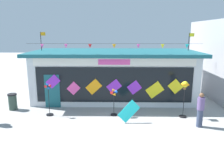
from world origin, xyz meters
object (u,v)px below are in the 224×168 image
at_px(wind_spinner_center_left, 185,90).
at_px(display_kite_on_ground, 129,111).
at_px(person_near_camera, 200,110).
at_px(wind_spinner_left, 114,99).
at_px(wind_spinner_far_left, 49,98).
at_px(trash_bin, 13,102).
at_px(kite_shop_building, 114,74).

distance_m(wind_spinner_center_left, display_kite_on_ground, 3.16).
height_order(wind_spinner_center_left, person_near_camera, wind_spinner_center_left).
bearing_deg(wind_spinner_center_left, wind_spinner_left, 177.43).
xyz_separation_m(wind_spinner_far_left, display_kite_on_ground, (4.27, -0.88, -0.39)).
relative_size(wind_spinner_far_left, display_kite_on_ground, 1.70).
relative_size(wind_spinner_center_left, display_kite_on_ground, 1.85).
bearing_deg(display_kite_on_ground, wind_spinner_far_left, 168.32).
xyz_separation_m(wind_spinner_far_left, wind_spinner_left, (3.51, 0.05, -0.01)).
bearing_deg(display_kite_on_ground, wind_spinner_left, 129.30).
xyz_separation_m(wind_spinner_far_left, person_near_camera, (7.62, -1.38, -0.11)).
xyz_separation_m(wind_spinner_far_left, trash_bin, (-2.41, 0.92, -0.48)).
relative_size(kite_shop_building, wind_spinner_center_left, 5.42).
bearing_deg(trash_bin, display_kite_on_ground, -15.12).
bearing_deg(wind_spinner_left, wind_spinner_far_left, -179.23).
bearing_deg(person_near_camera, wind_spinner_left, 48.96).
xyz_separation_m(wind_spinner_center_left, person_near_camera, (0.42, -1.26, -0.62)).
bearing_deg(kite_shop_building, wind_spinner_center_left, -44.11).
relative_size(kite_shop_building, wind_spinner_left, 7.02).
bearing_deg(trash_bin, wind_spinner_left, -8.41).
xyz_separation_m(person_near_camera, trash_bin, (-10.03, 2.30, -0.37)).
relative_size(wind_spinner_far_left, trash_bin, 1.89).
bearing_deg(wind_spinner_far_left, kite_shop_building, 44.73).
height_order(wind_spinner_left, display_kite_on_ground, wind_spinner_left).
distance_m(kite_shop_building, wind_spinner_center_left, 5.15).
relative_size(wind_spinner_left, trash_bin, 1.58).
relative_size(wind_spinner_left, person_near_camera, 0.90).
height_order(wind_spinner_far_left, display_kite_on_ground, wind_spinner_far_left).
relative_size(kite_shop_building, display_kite_on_ground, 10.00).
height_order(wind_spinner_far_left, wind_spinner_center_left, wind_spinner_center_left).
distance_m(person_near_camera, display_kite_on_ground, 3.40).
bearing_deg(display_kite_on_ground, wind_spinner_center_left, 14.60).
bearing_deg(wind_spinner_far_left, person_near_camera, -10.26).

